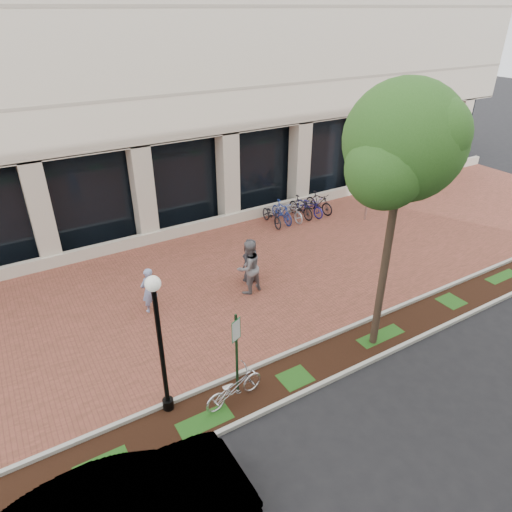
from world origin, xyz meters
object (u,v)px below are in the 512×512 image
parking_sign (237,344)px  pedestrian_right (251,261)px  lamppost (160,339)px  bike_rack_cluster (296,209)px  locked_bicycle (234,387)px  street_tree (404,149)px  bollard (366,211)px  pedestrian_mid (249,267)px  pedestrian_left (149,290)px

parking_sign → pedestrian_right: (3.11, 4.63, -0.73)m
lamppost → bike_rack_cluster: 12.67m
locked_bicycle → pedestrian_right: bearing=-42.1°
street_tree → bollard: bearing=48.7°
pedestrian_right → bike_rack_cluster: pedestrian_right is taller
parking_sign → locked_bicycle: 1.17m
parking_sign → pedestrian_mid: (2.68, 4.02, -0.58)m
pedestrian_left → pedestrian_mid: size_ratio=0.81×
parking_sign → pedestrian_right: size_ratio=1.47×
pedestrian_right → bollard: 7.75m
pedestrian_left → pedestrian_mid: bearing=154.1°
lamppost → pedestrian_mid: bearing=39.0°
lamppost → pedestrian_right: size_ratio=2.32×
pedestrian_right → bike_rack_cluster: bearing=-165.6°
lamppost → locked_bicycle: (1.56, -0.64, -1.77)m
pedestrian_right → pedestrian_left: bearing=-25.3°
street_tree → locked_bicycle: street_tree is taller
pedestrian_mid → pedestrian_right: pedestrian_mid is taller
pedestrian_left → street_tree: bearing=121.6°
pedestrian_right → bike_rack_cluster: size_ratio=0.48×
lamppost → locked_bicycle: 2.45m
lamppost → street_tree: size_ratio=0.51×
locked_bicycle → bike_rack_cluster: 11.85m
pedestrian_right → bollard: (7.50, 1.94, -0.39)m
parking_sign → locked_bicycle: bearing=-157.8°
pedestrian_mid → bollard: pedestrian_mid is taller
pedestrian_mid → bike_rack_cluster: bearing=-149.9°
pedestrian_left → pedestrian_mid: 3.46m
street_tree → locked_bicycle: (-4.80, 0.09, -5.49)m
bike_rack_cluster → bollard: bearing=-34.8°
pedestrian_mid → pedestrian_right: size_ratio=1.18×
street_tree → locked_bicycle: 7.29m
parking_sign → lamppost: lamppost is taller
bollard → locked_bicycle: bearing=-147.9°
lamppost → locked_bicycle: lamppost is taller
street_tree → bollard: 10.70m
pedestrian_mid → bike_rack_cluster: size_ratio=0.56×
street_tree → bike_rack_cluster: 10.82m
lamppost → pedestrian_mid: 5.91m
street_tree → pedestrian_right: (-1.44, 4.97, -5.10)m
lamppost → street_tree: (6.36, -0.72, 3.72)m
parking_sign → street_tree: (4.56, -0.34, 4.37)m
locked_bicycle → pedestrian_right: pedestrian_right is taller
lamppost → street_tree: street_tree is taller
bollard → parking_sign: bearing=-148.3°
pedestrian_right → bollard: size_ratio=1.88×
parking_sign → bollard: parking_sign is taller
locked_bicycle → lamppost: bearing=60.3°
parking_sign → street_tree: 6.32m
locked_bicycle → pedestrian_mid: bearing=-41.9°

